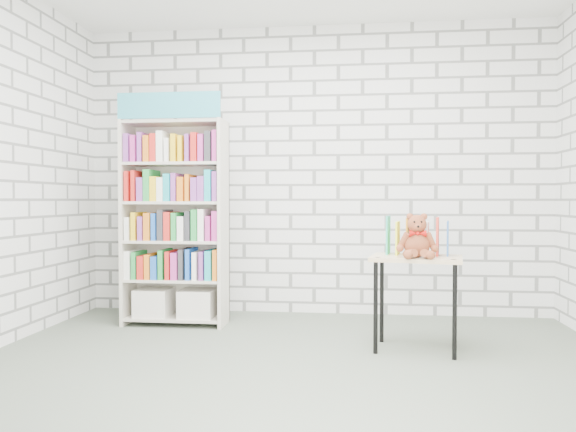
# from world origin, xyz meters

# --- Properties ---
(ground) EXTENTS (4.50, 4.50, 0.00)m
(ground) POSITION_xyz_m (0.00, 0.00, 0.00)
(ground) COLOR #525C4D
(ground) RESTS_ON ground
(room_shell) EXTENTS (4.52, 4.02, 2.81)m
(room_shell) POSITION_xyz_m (0.00, 0.00, 1.78)
(room_shell) COLOR silver
(room_shell) RESTS_ON ground
(bookshelf) EXTENTS (0.90, 0.35, 2.03)m
(bookshelf) POSITION_xyz_m (-1.19, 1.36, 0.93)
(bookshelf) COLOR beige
(bookshelf) RESTS_ON ground
(display_table) EXTENTS (0.72, 0.55, 0.70)m
(display_table) POSITION_xyz_m (0.84, 0.72, 0.60)
(display_table) COLOR tan
(display_table) RESTS_ON ground
(table_books) EXTENTS (0.48, 0.28, 0.27)m
(table_books) POSITION_xyz_m (0.86, 0.82, 0.83)
(table_books) COLOR #29B496
(table_books) RESTS_ON display_table
(teddy_bear) EXTENTS (0.30, 0.27, 0.32)m
(teddy_bear) POSITION_xyz_m (0.84, 0.62, 0.82)
(teddy_bear) COLOR brown
(teddy_bear) RESTS_ON display_table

